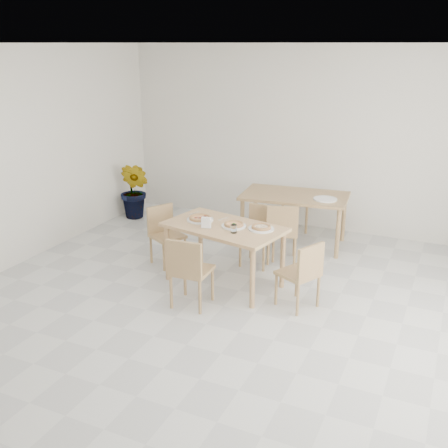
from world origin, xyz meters
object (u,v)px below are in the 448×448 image
at_px(napkin_holder, 206,223).
at_px(second_table, 295,200).
at_px(plate_mushroom, 261,229).
at_px(chair_back_s, 282,229).
at_px(chair_back_n, 302,194).
at_px(pizza_pepperoni, 200,218).
at_px(tumbler_a, 205,222).
at_px(plate_pepperoni, 200,220).
at_px(tumbler_b, 234,229).
at_px(main_table, 224,233).
at_px(plate_margherita, 234,226).
at_px(chair_north, 260,231).
at_px(pizza_margherita, 234,224).
at_px(plate_empty, 325,199).
at_px(chair_south, 189,268).
at_px(pizza_mushroom, 261,227).
at_px(chair_west, 164,231).
at_px(potted_plant, 135,191).

height_order(napkin_holder, second_table, napkin_holder).
relative_size(plate_mushroom, chair_back_s, 0.36).
bearing_deg(chair_back_n, pizza_pepperoni, -100.58).
relative_size(plate_mushroom, tumbler_a, 2.88).
height_order(plate_pepperoni, pizza_pepperoni, pizza_pepperoni).
distance_m(tumbler_b, chair_back_n, 2.63).
distance_m(tumbler_b, chair_back_s, 1.14).
height_order(plate_mushroom, tumbler_a, tumbler_a).
distance_m(plate_mushroom, second_table, 1.59).
height_order(main_table, plate_margherita, plate_margherita).
xyz_separation_m(chair_north, tumbler_a, (-0.36, -0.89, 0.35)).
relative_size(chair_north, tumbler_b, 8.34).
bearing_deg(chair_back_n, pizza_margherita, -89.56).
xyz_separation_m(chair_north, napkin_holder, (-0.30, -0.96, 0.36)).
relative_size(main_table, chair_back_n, 1.63).
height_order(plate_mushroom, napkin_holder, napkin_holder).
distance_m(chair_north, plate_mushroom, 0.84).
xyz_separation_m(plate_mushroom, pizza_margherita, (-0.33, -0.04, 0.02)).
xyz_separation_m(chair_back_n, plate_empty, (0.59, -0.87, 0.22)).
distance_m(chair_south, chair_back_s, 1.71).
height_order(pizza_mushroom, second_table, pizza_mushroom).
xyz_separation_m(chair_west, pizza_pepperoni, (0.65, -0.21, 0.33)).
distance_m(second_table, chair_back_n, 0.82).
height_order(main_table, chair_west, chair_west).
xyz_separation_m(plate_margherita, tumbler_a, (-0.32, -0.12, 0.04)).
relative_size(tumbler_b, potted_plant, 0.10).
bearing_deg(chair_west, napkin_holder, -90.09).
relative_size(pizza_pepperoni, napkin_holder, 2.28).
bearing_deg(potted_plant, tumbler_b, -35.46).
distance_m(chair_west, plate_pepperoni, 0.75).
distance_m(pizza_mushroom, potted_plant, 3.29).
bearing_deg(main_table, chair_back_s, 76.03).
height_order(tumbler_a, chair_back_n, chair_back_n).
xyz_separation_m(chair_north, potted_plant, (-2.56, 0.90, 0.02)).
distance_m(tumbler_b, napkin_holder, 0.35).
height_order(chair_south, tumbler_a, tumbler_a).
xyz_separation_m(plate_mushroom, pizza_mushroom, (0.00, 0.00, 0.02)).
bearing_deg(plate_pepperoni, pizza_pepperoni, 180.00).
bearing_deg(second_table, pizza_mushroom, -92.92).
relative_size(pizza_pepperoni, plate_empty, 0.94).
bearing_deg(plate_pepperoni, chair_south, -71.88).
height_order(plate_margherita, plate_empty, same).
xyz_separation_m(pizza_pepperoni, napkin_holder, (0.20, -0.23, 0.03)).
distance_m(plate_mushroom, napkin_holder, 0.64).
distance_m(chair_north, potted_plant, 2.71).
relative_size(pizza_margherita, tumbler_a, 2.84).
bearing_deg(tumbler_b, second_table, 85.11).
bearing_deg(napkin_holder, chair_west, 139.59).
bearing_deg(main_table, plate_mushroom, 18.56).
bearing_deg(pizza_mushroom, chair_back_s, 91.36).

